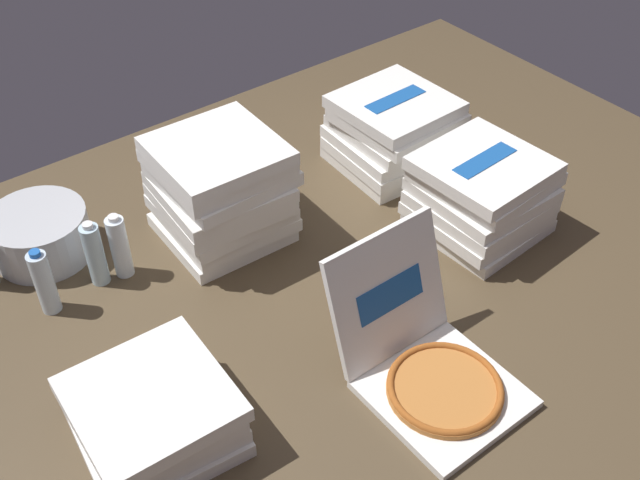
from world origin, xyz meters
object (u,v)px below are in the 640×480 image
at_px(pizza_stack_center_near, 393,132).
at_px(water_bottle_1, 120,247).
at_px(pizza_stack_center_far, 221,191).
at_px(open_pizza_box, 428,363).
at_px(water_bottle_0, 44,282).
at_px(pizza_stack_right_near, 153,413).
at_px(ice_bucket, 40,234).
at_px(water_bottle_3, 95,254).
at_px(pizza_stack_left_far, 481,195).

relative_size(pizza_stack_center_near, water_bottle_1, 1.76).
bearing_deg(pizza_stack_center_far, open_pizza_box, -83.32).
height_order(open_pizza_box, water_bottle_0, open_pizza_box).
relative_size(pizza_stack_center_near, pizza_stack_right_near, 0.97).
height_order(pizza_stack_right_near, ice_bucket, pizza_stack_right_near).
bearing_deg(water_bottle_0, ice_bucket, 71.54).
xyz_separation_m(ice_bucket, water_bottle_3, (0.09, -0.23, 0.03)).
relative_size(pizza_stack_center_far, water_bottle_3, 1.77).
distance_m(ice_bucket, water_bottle_0, 0.27).
bearing_deg(pizza_stack_left_far, water_bottle_0, 158.46).
distance_m(open_pizza_box, water_bottle_3, 1.07).
xyz_separation_m(pizza_stack_left_far, water_bottle_1, (-1.06, 0.52, -0.02)).
height_order(pizza_stack_center_far, pizza_stack_left_far, pizza_stack_center_far).
bearing_deg(pizza_stack_center_far, pizza_stack_center_near, -2.62).
distance_m(pizza_stack_right_near, water_bottle_1, 0.65).
distance_m(pizza_stack_center_near, ice_bucket, 1.28).
distance_m(open_pizza_box, pizza_stack_right_near, 0.74).
bearing_deg(pizza_stack_right_near, water_bottle_1, 70.53).
distance_m(pizza_stack_left_far, water_bottle_0, 1.40).
xyz_separation_m(open_pizza_box, pizza_stack_left_far, (0.60, 0.38, 0.06)).
distance_m(ice_bucket, water_bottle_1, 0.30).
height_order(pizza_stack_center_near, water_bottle_3, pizza_stack_center_near).
height_order(pizza_stack_right_near, water_bottle_1, water_bottle_1).
xyz_separation_m(open_pizza_box, pizza_stack_center_near, (0.62, 0.84, 0.06)).
relative_size(ice_bucket, water_bottle_3, 1.36).
relative_size(pizza_stack_center_far, pizza_stack_right_near, 0.97).
bearing_deg(pizza_stack_left_far, ice_bucket, 147.72).
distance_m(water_bottle_0, water_bottle_1, 0.25).
bearing_deg(ice_bucket, pizza_stack_center_near, -14.01).
relative_size(pizza_stack_center_near, ice_bucket, 1.30).
height_order(pizza_stack_center_far, water_bottle_0, pizza_stack_center_far).
relative_size(pizza_stack_center_far, water_bottle_1, 1.77).
relative_size(pizza_stack_center_far, water_bottle_0, 1.77).
relative_size(ice_bucket, water_bottle_1, 1.36).
height_order(pizza_stack_left_far, water_bottle_0, pizza_stack_left_far).
bearing_deg(water_bottle_1, pizza_stack_center_far, -4.81).
bearing_deg(pizza_stack_right_near, pizza_stack_center_far, 45.31).
bearing_deg(ice_bucket, pizza_stack_left_far, -32.28).
height_order(open_pizza_box, pizza_stack_center_near, open_pizza_box).
height_order(open_pizza_box, ice_bucket, open_pizza_box).
xyz_separation_m(pizza_stack_right_near, water_bottle_0, (-0.03, 0.60, 0.02)).
relative_size(pizza_stack_left_far, water_bottle_1, 1.77).
distance_m(pizza_stack_right_near, pizza_stack_left_far, 1.28).
bearing_deg(water_bottle_1, pizza_stack_left_far, -26.40).
xyz_separation_m(open_pizza_box, water_bottle_0, (-0.71, 0.90, 0.04)).
xyz_separation_m(open_pizza_box, water_bottle_3, (-0.54, 0.92, 0.04)).
height_order(water_bottle_0, water_bottle_3, same).
distance_m(open_pizza_box, ice_bucket, 1.31).
bearing_deg(water_bottle_1, open_pizza_box, -63.10).
xyz_separation_m(pizza_stack_left_far, water_bottle_3, (-1.13, 0.54, -0.02)).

